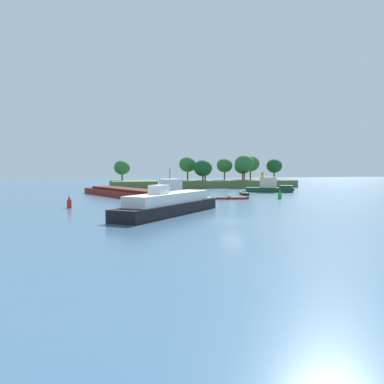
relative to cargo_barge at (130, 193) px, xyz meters
name	(u,v)px	position (x,y,z in m)	size (l,w,h in m)	color
ground_plane	(232,221)	(7.32, -40.85, -0.95)	(400.00, 400.00, 0.00)	#3D607F
treeline_island	(210,177)	(28.85, 39.85, 2.22)	(56.38, 16.57, 10.12)	#566B3D
cargo_barge	(130,193)	(0.00, 0.00, 0.00)	(17.78, 37.11, 5.88)	maroon
white_riverboat	(170,204)	(1.83, -32.48, 0.35)	(16.70, 18.92, 5.28)	black
small_motorboat	(232,198)	(18.29, -9.82, -0.72)	(6.31, 2.11, 0.92)	maroon
fishing_skiff	(244,194)	(25.49, 2.12, -0.67)	(2.71, 6.16, 1.02)	black
tugboat	(270,187)	(35.46, 10.06, 0.30)	(11.67, 8.30, 4.92)	#19472D
channel_buoy_red	(69,203)	(-11.05, -20.50, -0.14)	(0.70, 0.70, 1.90)	red
channel_buoy_green	(280,195)	(27.67, -11.10, -0.14)	(0.70, 0.70, 1.90)	green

